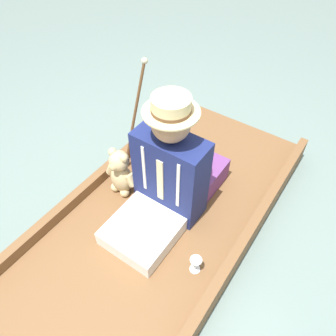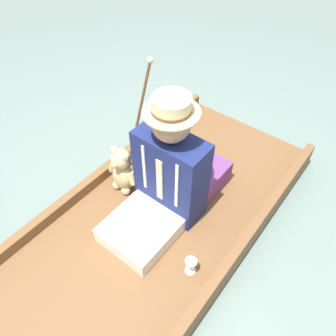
# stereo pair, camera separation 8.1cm
# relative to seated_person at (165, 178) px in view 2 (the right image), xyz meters

# --- Properties ---
(ground_plane) EXTENTS (16.00, 16.00, 0.00)m
(ground_plane) POSITION_rel_seated_person_xyz_m (0.00, 0.18, -0.47)
(ground_plane) COLOR slate
(punt_boat) EXTENTS (1.15, 2.67, 0.22)m
(punt_boat) POSITION_rel_seated_person_xyz_m (0.00, 0.18, -0.39)
(punt_boat) COLOR brown
(punt_boat) RESTS_ON ground_plane
(seat_cushion) EXTENTS (0.46, 0.32, 0.18)m
(seat_cushion) POSITION_rel_seated_person_xyz_m (0.03, -0.36, -0.24)
(seat_cushion) COLOR #6B3875
(seat_cushion) RESTS_ON punt_boat
(seated_person) EXTENTS (0.45, 0.67, 0.87)m
(seated_person) POSITION_rel_seated_person_xyz_m (0.00, 0.00, 0.00)
(seated_person) COLOR white
(seated_person) RESTS_ON punt_boat
(teddy_bear) EXTENTS (0.26, 0.15, 0.38)m
(teddy_bear) POSITION_rel_seated_person_xyz_m (0.35, 0.02, -0.15)
(teddy_bear) COLOR tan
(teddy_bear) RESTS_ON punt_boat
(wine_glass) EXTENTS (0.07, 0.07, 0.11)m
(wine_glass) POSITION_rel_seated_person_xyz_m (-0.39, 0.25, -0.24)
(wine_glass) COLOR silver
(wine_glass) RESTS_ON punt_boat
(walking_cane) EXTENTS (0.04, 0.34, 0.77)m
(walking_cane) POSITION_rel_seated_person_xyz_m (0.48, -0.33, 0.12)
(walking_cane) COLOR brown
(walking_cane) RESTS_ON punt_boat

